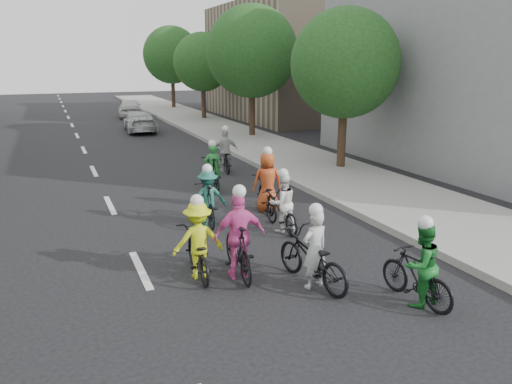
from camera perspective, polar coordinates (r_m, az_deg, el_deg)
ground at (r=10.42m, az=-13.05°, el=-8.65°), size 120.00×120.00×0.00m
sidewalk_right at (r=22.01m, az=3.15°, el=4.31°), size 4.00×80.00×0.15m
curb_right at (r=21.25m, az=-1.60°, el=3.98°), size 0.18×80.00×0.18m
bldg_se at (r=37.75m, az=5.03°, el=14.64°), size 10.00×14.00×8.00m
tree_r_0 at (r=19.06m, az=10.15°, el=14.24°), size 4.00×4.00×5.97m
tree_r_1 at (r=27.09m, az=-0.46°, el=15.74°), size 4.80×4.80×6.93m
tree_r_2 at (r=35.58m, az=-6.12°, el=14.55°), size 4.00×4.00×5.97m
tree_r_3 at (r=44.28m, az=-9.62°, el=15.19°), size 4.80×4.80×6.93m
cyclist_0 at (r=9.36m, az=6.45°, el=-7.39°), size 1.03×2.04×1.62m
cyclist_1 at (r=9.05m, az=18.11°, el=-8.54°), size 0.78×1.64×1.62m
cyclist_2 at (r=9.74m, az=-6.69°, el=-6.22°), size 1.01×1.80×1.66m
cyclist_3 at (r=9.64m, az=-1.99°, el=-5.85°), size 1.03×1.84×1.85m
cyclist_4 at (r=13.88m, az=1.21°, el=0.40°), size 0.95×1.87×1.82m
cyclist_5 at (r=16.16m, az=-5.04°, el=2.32°), size 0.61×1.83×1.65m
cyclist_6 at (r=12.27m, az=2.95°, el=-1.90°), size 0.70×1.72×1.58m
cyclist_7 at (r=12.75m, az=-5.58°, el=-1.00°), size 0.98×1.81×1.59m
cyclist_8 at (r=18.93m, az=-3.54°, el=4.19°), size 0.99×1.95×1.74m
follow_car_lead at (r=30.34m, az=-13.14°, el=7.85°), size 1.92×4.22×1.20m
follow_car_trail at (r=38.35m, az=-14.22°, el=9.31°), size 2.13×4.24×1.39m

